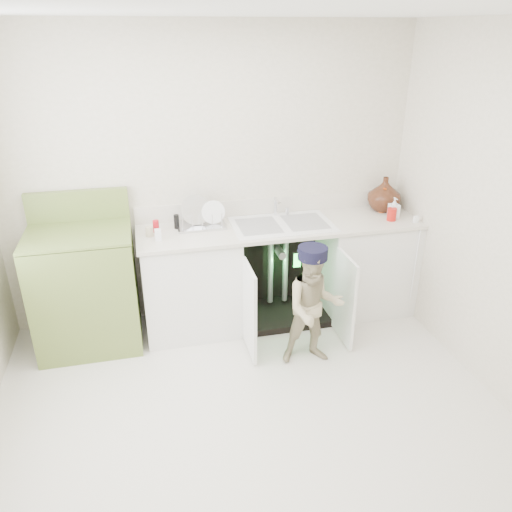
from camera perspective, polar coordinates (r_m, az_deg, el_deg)
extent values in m
plane|color=beige|center=(3.61, -0.55, -17.61)|extent=(3.50, 3.50, 0.00)
cube|color=beige|center=(4.31, -5.15, 8.73)|extent=(3.50, 2.50, 0.02)
cube|color=beige|center=(1.72, 11.23, -19.20)|extent=(3.50, 2.50, 0.02)
cube|color=beige|center=(3.69, 26.92, 3.33)|extent=(2.50, 3.00, 0.02)
plane|color=white|center=(2.67, -0.80, 26.24)|extent=(3.50, 3.50, 0.00)
cube|color=white|center=(4.31, -7.42, -3.16)|extent=(0.80, 0.60, 0.86)
cube|color=white|center=(4.71, 12.26, -1.00)|extent=(0.80, 0.60, 0.86)
cube|color=black|center=(4.68, 1.96, -0.61)|extent=(0.80, 0.06, 0.86)
cube|color=black|center=(4.64, 2.77, -6.48)|extent=(0.80, 0.60, 0.06)
cylinder|color=gray|center=(4.50, 1.67, -1.37)|extent=(0.05, 0.05, 0.70)
cylinder|color=gray|center=(4.54, 3.38, -1.19)|extent=(0.05, 0.05, 0.70)
cylinder|color=gray|center=(4.41, 2.74, 0.43)|extent=(0.07, 0.18, 0.07)
cube|color=white|center=(3.95, -0.73, -6.24)|extent=(0.03, 0.40, 0.76)
cube|color=white|center=(4.17, 10.09, -4.83)|extent=(0.02, 0.40, 0.76)
cube|color=beige|center=(4.26, 3.00, 3.41)|extent=(2.44, 0.64, 0.03)
cube|color=beige|center=(4.49, 1.99, 5.79)|extent=(2.44, 0.02, 0.15)
cube|color=white|center=(4.26, 3.00, 3.54)|extent=(0.85, 0.55, 0.02)
cube|color=gray|center=(4.20, 0.32, 3.44)|extent=(0.34, 0.40, 0.01)
cube|color=gray|center=(4.31, 5.63, 3.88)|extent=(0.34, 0.40, 0.01)
cylinder|color=silver|center=(4.42, 2.23, 5.69)|extent=(0.03, 0.03, 0.17)
cylinder|color=silver|center=(4.34, 2.46, 6.38)|extent=(0.02, 0.14, 0.02)
cylinder|color=silver|center=(4.47, 3.59, 5.18)|extent=(0.04, 0.04, 0.06)
cylinder|color=white|center=(4.57, 17.76, -0.84)|extent=(0.01, 0.01, 0.70)
cube|color=white|center=(4.50, 17.82, 4.02)|extent=(0.04, 0.02, 0.06)
cube|color=silver|center=(4.23, -6.29, 3.52)|extent=(0.40, 0.27, 0.02)
cylinder|color=silver|center=(4.22, -6.85, 4.46)|extent=(0.25, 0.09, 0.24)
cylinder|color=white|center=(4.22, -4.88, 4.43)|extent=(0.20, 0.05, 0.20)
cylinder|color=silver|center=(4.10, -8.38, 3.68)|extent=(0.01, 0.01, 0.12)
cylinder|color=silver|center=(4.11, -7.26, 3.79)|extent=(0.01, 0.01, 0.12)
cylinder|color=silver|center=(4.12, -6.14, 3.89)|extent=(0.01, 0.01, 0.12)
cylinder|color=silver|center=(4.12, -5.03, 3.99)|extent=(0.01, 0.01, 0.12)
cylinder|color=silver|center=(4.14, -3.92, 4.09)|extent=(0.01, 0.01, 0.12)
imported|color=#4E2716|center=(4.69, 14.46, 6.88)|extent=(0.30, 0.30, 0.31)
imported|color=#E7500C|center=(4.65, 14.28, 6.25)|extent=(0.09, 0.09, 0.23)
imported|color=white|center=(4.54, 15.50, 5.33)|extent=(0.08, 0.08, 0.18)
cylinder|color=red|center=(4.48, 15.25, 4.62)|extent=(0.08, 0.08, 0.11)
cylinder|color=red|center=(4.16, -11.36, 3.36)|extent=(0.05, 0.05, 0.10)
cylinder|color=tan|center=(4.08, -12.09, 2.75)|extent=(0.06, 0.06, 0.08)
cylinder|color=black|center=(4.20, -9.07, 3.90)|extent=(0.04, 0.04, 0.12)
cube|color=white|center=(3.99, -11.13, 2.39)|extent=(0.05, 0.05, 0.09)
cube|color=olive|center=(4.28, -18.81, -3.77)|extent=(0.80, 0.65, 0.97)
cube|color=olive|center=(4.08, -19.75, 2.42)|extent=(0.80, 0.65, 0.02)
cube|color=olive|center=(4.30, -19.70, 5.44)|extent=(0.80, 0.06, 0.25)
cylinder|color=black|center=(3.96, -22.78, 1.18)|extent=(0.18, 0.18, 0.02)
cylinder|color=silver|center=(3.96, -22.80, 1.34)|extent=(0.21, 0.21, 0.01)
cylinder|color=black|center=(4.26, -22.23, 2.85)|extent=(0.18, 0.18, 0.02)
cylinder|color=silver|center=(4.25, -22.25, 3.00)|extent=(0.21, 0.21, 0.01)
cylinder|color=black|center=(3.91, -17.03, 1.77)|extent=(0.18, 0.18, 0.02)
cylinder|color=silver|center=(3.91, -17.06, 1.93)|extent=(0.21, 0.21, 0.01)
cylinder|color=black|center=(4.21, -16.88, 3.41)|extent=(0.18, 0.18, 0.02)
cylinder|color=silver|center=(4.20, -16.90, 3.57)|extent=(0.21, 0.21, 0.01)
imported|color=#BDAF88|center=(3.85, 6.62, -5.86)|extent=(0.50, 0.41, 0.96)
cylinder|color=black|center=(3.65, 6.96, 0.25)|extent=(0.24, 0.24, 0.09)
cube|color=black|center=(3.75, 6.57, 0.39)|extent=(0.18, 0.11, 0.01)
cube|color=black|center=(4.03, 4.70, -0.45)|extent=(0.07, 0.01, 0.14)
cube|color=#26F23F|center=(4.03, 4.74, -0.49)|extent=(0.06, 0.00, 0.12)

